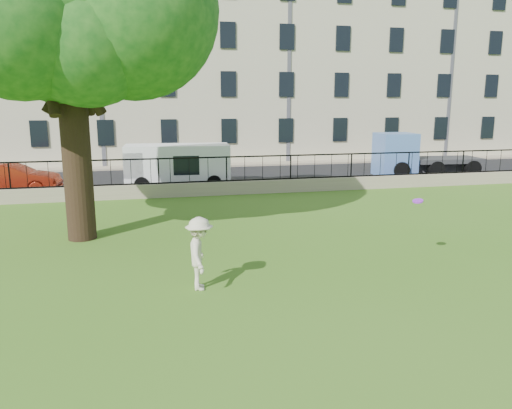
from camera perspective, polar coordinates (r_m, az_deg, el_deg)
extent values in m
plane|color=#3E701A|center=(11.38, 6.89, -9.84)|extent=(120.00, 120.00, 0.00)
cube|color=gray|center=(22.57, -3.36, 1.91)|extent=(50.00, 0.40, 0.60)
cube|color=black|center=(22.52, -3.37, 2.73)|extent=(50.00, 0.05, 0.06)
cube|color=black|center=(22.37, -3.40, 5.44)|extent=(50.00, 0.05, 0.06)
cube|color=black|center=(27.21, -5.00, 2.96)|extent=(60.00, 9.00, 0.01)
cube|color=gray|center=(32.31, -6.28, 4.44)|extent=(60.00, 1.40, 0.12)
cube|color=#BDB796|center=(37.78, -7.55, 15.26)|extent=(56.00, 10.00, 13.00)
cylinder|color=black|center=(15.90, -19.76, 4.42)|extent=(0.85, 0.85, 4.65)
sphere|color=#144E16|center=(15.06, -14.06, 20.66)|extent=(4.86, 4.86, 4.86)
sphere|color=#144E16|center=(17.06, -26.24, 19.79)|extent=(5.24, 5.24, 5.24)
imported|color=beige|center=(11.26, -6.45, -5.59)|extent=(0.73, 1.13, 1.66)
cylinder|color=#9926D9|center=(13.30, 18.01, 0.39)|extent=(0.35, 0.36, 0.12)
imported|color=#A22713|center=(25.27, -26.09, 2.65)|extent=(4.22, 1.75, 1.36)
cube|color=white|center=(24.59, -8.93, 4.35)|extent=(5.09, 2.27, 2.09)
cube|color=#5983D1|center=(29.93, 18.84, 5.47)|extent=(5.84, 2.46, 2.39)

